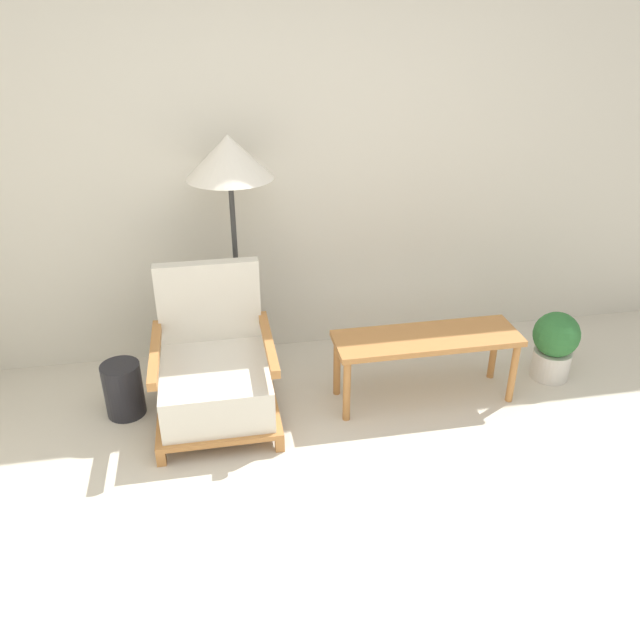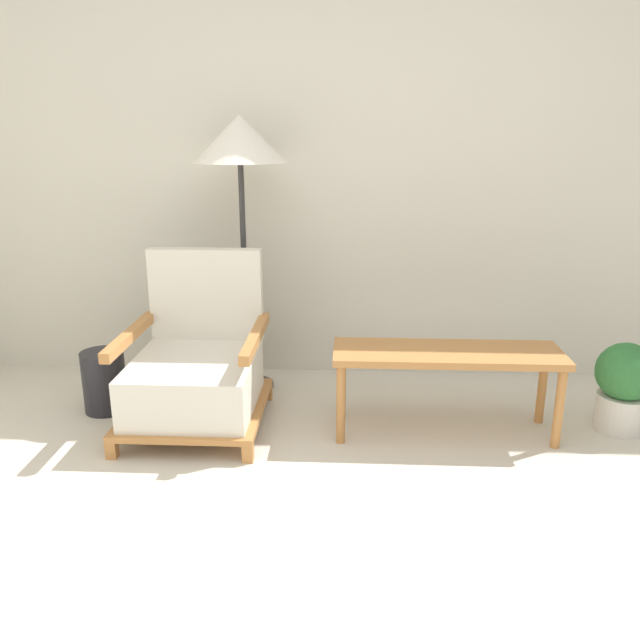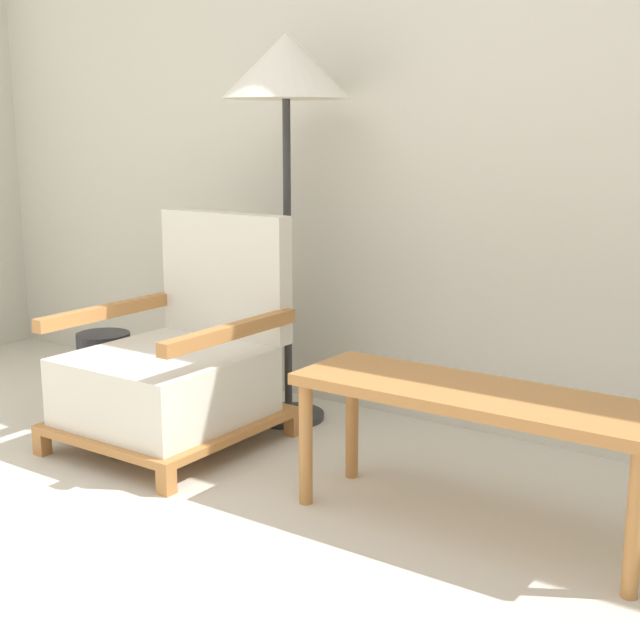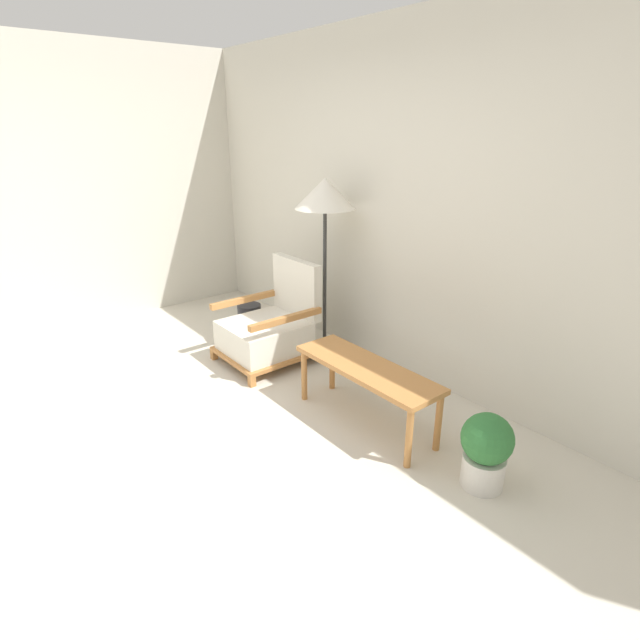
{
  "view_description": "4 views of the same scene",
  "coord_description": "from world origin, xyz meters",
  "px_view_note": "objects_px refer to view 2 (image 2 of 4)",
  "views": [
    {
      "loc": [
        -0.67,
        -1.78,
        2.24
      ],
      "look_at": [
        -0.08,
        1.38,
        0.55
      ],
      "focal_mm": 35.0,
      "sensor_mm": 36.0,
      "label": 1
    },
    {
      "loc": [
        0.07,
        -1.61,
        1.46
      ],
      "look_at": [
        -0.08,
        1.38,
        0.55
      ],
      "focal_mm": 35.0,
      "sensor_mm": 36.0,
      "label": 2
    },
    {
      "loc": [
        1.61,
        -1.05,
        1.19
      ],
      "look_at": [
        -0.08,
        1.38,
        0.55
      ],
      "focal_mm": 50.0,
      "sensor_mm": 36.0,
      "label": 3
    },
    {
      "loc": [
        2.69,
        -0.85,
        1.93
      ],
      "look_at": [
        -0.08,
        1.38,
        0.55
      ],
      "focal_mm": 28.0,
      "sensor_mm": 36.0,
      "label": 4
    }
  ],
  "objects_px": {
    "floor_lamp": "(240,151)",
    "coffee_table": "(447,361)",
    "armchair": "(197,369)",
    "vase": "(104,381)",
    "potted_plant": "(624,384)"
  },
  "relations": [
    {
      "from": "floor_lamp",
      "to": "coffee_table",
      "type": "height_order",
      "value": "floor_lamp"
    },
    {
      "from": "floor_lamp",
      "to": "coffee_table",
      "type": "distance_m",
      "value": 1.54
    },
    {
      "from": "armchair",
      "to": "coffee_table",
      "type": "xyz_separation_m",
      "value": [
        1.26,
        -0.05,
        0.09
      ]
    },
    {
      "from": "floor_lamp",
      "to": "vase",
      "type": "xyz_separation_m",
      "value": [
        -0.72,
        -0.35,
        -1.19
      ]
    },
    {
      "from": "vase",
      "to": "potted_plant",
      "type": "bearing_deg",
      "value": -2.07
    },
    {
      "from": "vase",
      "to": "armchair",
      "type": "bearing_deg",
      "value": -12.24
    },
    {
      "from": "vase",
      "to": "potted_plant",
      "type": "relative_size",
      "value": 0.73
    },
    {
      "from": "vase",
      "to": "potted_plant",
      "type": "distance_m",
      "value": 2.7
    },
    {
      "from": "coffee_table",
      "to": "potted_plant",
      "type": "height_order",
      "value": "potted_plant"
    },
    {
      "from": "armchair",
      "to": "vase",
      "type": "relative_size",
      "value": 2.57
    },
    {
      "from": "vase",
      "to": "potted_plant",
      "type": "height_order",
      "value": "potted_plant"
    },
    {
      "from": "coffee_table",
      "to": "armchair",
      "type": "bearing_deg",
      "value": 177.65
    },
    {
      "from": "potted_plant",
      "to": "coffee_table",
      "type": "bearing_deg",
      "value": -175.44
    },
    {
      "from": "floor_lamp",
      "to": "potted_plant",
      "type": "relative_size",
      "value": 3.36
    },
    {
      "from": "armchair",
      "to": "vase",
      "type": "distance_m",
      "value": 0.57
    }
  ]
}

